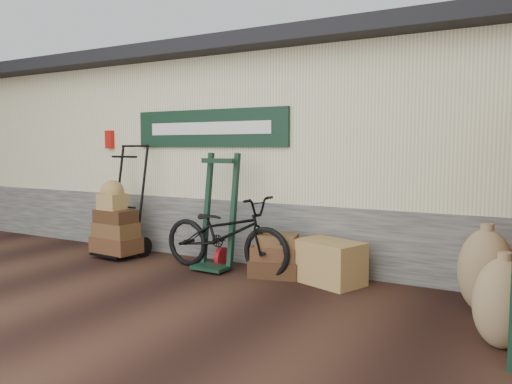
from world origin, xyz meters
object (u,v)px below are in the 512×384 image
at_px(suitcase_stack, 275,255).
at_px(wicker_hamper, 329,262).
at_px(bicycle, 225,229).
at_px(porter_trolley, 125,199).
at_px(green_barrow, 218,212).

xyz_separation_m(suitcase_stack, wicker_hamper, (0.72, 0.05, -0.02)).
relative_size(wicker_hamper, bicycle, 0.41).
bearing_deg(bicycle, porter_trolley, 89.10).
xyz_separation_m(green_barrow, wicker_hamper, (1.60, 0.06, -0.53)).
relative_size(green_barrow, wicker_hamper, 1.97).
relative_size(porter_trolley, bicycle, 0.88).
height_order(porter_trolley, green_barrow, porter_trolley).
height_order(green_barrow, suitcase_stack, green_barrow).
height_order(green_barrow, wicker_hamper, green_barrow).
distance_m(porter_trolley, wicker_hamper, 3.39).
height_order(wicker_hamper, bicycle, bicycle).
bearing_deg(porter_trolley, wicker_hamper, 5.09).
xyz_separation_m(green_barrow, bicycle, (0.17, -0.08, -0.22)).
xyz_separation_m(suitcase_stack, bicycle, (-0.70, -0.10, 0.29)).
distance_m(green_barrow, bicycle, 0.29).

